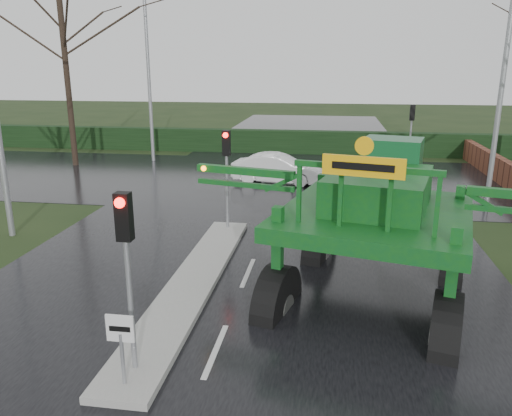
# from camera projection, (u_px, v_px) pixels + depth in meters

# --- Properties ---
(ground) EXTENTS (140.00, 140.00, 0.00)m
(ground) POSITION_uv_depth(u_px,v_px,m) (216.00, 351.00, 10.11)
(ground) COLOR black
(ground) RESTS_ON ground
(road_main) EXTENTS (14.00, 80.00, 0.02)m
(road_main) POSITION_uv_depth(u_px,v_px,m) (273.00, 213.00, 19.62)
(road_main) COLOR black
(road_main) RESTS_ON ground
(road_cross) EXTENTS (80.00, 12.00, 0.02)m
(road_cross) POSITION_uv_depth(u_px,v_px,m) (287.00, 180.00, 25.32)
(road_cross) COLOR black
(road_cross) RESTS_ON ground
(median_island) EXTENTS (1.20, 10.00, 0.16)m
(median_island) POSITION_uv_depth(u_px,v_px,m) (193.00, 282.00, 13.13)
(median_island) COLOR gray
(median_island) RESTS_ON ground
(hedge_row) EXTENTS (44.00, 0.90, 1.50)m
(hedge_row) POSITION_uv_depth(u_px,v_px,m) (298.00, 142.00, 32.72)
(hedge_row) COLOR black
(hedge_row) RESTS_ON ground
(brick_wall) EXTENTS (0.40, 20.00, 1.20)m
(brick_wall) POSITION_uv_depth(u_px,v_px,m) (507.00, 175.00, 23.65)
(brick_wall) COLOR #592D1E
(brick_wall) RESTS_ON ground
(keep_left_sign) EXTENTS (0.50, 0.07, 1.35)m
(keep_left_sign) POSITION_uv_depth(u_px,v_px,m) (121.00, 338.00, 8.58)
(keep_left_sign) COLOR gray
(keep_left_sign) RESTS_ON ground
(traffic_signal_near) EXTENTS (0.26, 0.33, 3.52)m
(traffic_signal_near) POSITION_uv_depth(u_px,v_px,m) (126.00, 245.00, 8.63)
(traffic_signal_near) COLOR gray
(traffic_signal_near) RESTS_ON ground
(traffic_signal_mid) EXTENTS (0.26, 0.33, 3.52)m
(traffic_signal_mid) POSITION_uv_depth(u_px,v_px,m) (227.00, 158.00, 16.71)
(traffic_signal_mid) COLOR gray
(traffic_signal_mid) RESTS_ON ground
(traffic_signal_far) EXTENTS (0.26, 0.33, 3.52)m
(traffic_signal_far) POSITION_uv_depth(u_px,v_px,m) (412.00, 122.00, 27.49)
(traffic_signal_far) COLOR gray
(traffic_signal_far) RESTS_ON ground
(street_light_right) EXTENTS (3.85, 0.30, 10.00)m
(street_light_right) POSITION_uv_depth(u_px,v_px,m) (498.00, 54.00, 18.70)
(street_light_right) COLOR gray
(street_light_right) RESTS_ON ground
(street_light_left_far) EXTENTS (3.85, 0.30, 10.00)m
(street_light_left_far) POSITION_uv_depth(u_px,v_px,m) (153.00, 58.00, 28.65)
(street_light_left_far) COLOR gray
(street_light_left_far) RESTS_ON ground
(tree_left_far) EXTENTS (7.70, 7.70, 13.26)m
(tree_left_far) POSITION_uv_depth(u_px,v_px,m) (63.00, 36.00, 27.05)
(tree_left_far) COLOR black
(tree_left_far) RESTS_ON ground
(crop_sprayer) EXTENTS (9.21, 6.76, 5.28)m
(crop_sprayer) POSITION_uv_depth(u_px,v_px,m) (282.00, 205.00, 11.46)
(crop_sprayer) COLOR black
(crop_sprayer) RESTS_ON ground
(white_sedan) EXTENTS (4.51, 2.03, 1.44)m
(white_sedan) POSITION_uv_depth(u_px,v_px,m) (278.00, 183.00, 24.53)
(white_sedan) COLOR white
(white_sedan) RESTS_ON ground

